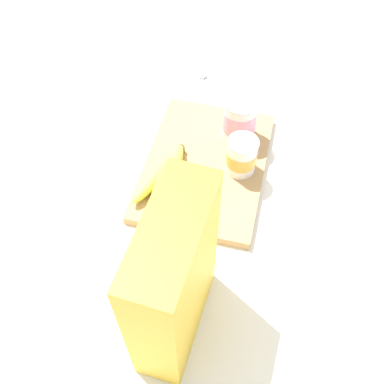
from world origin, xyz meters
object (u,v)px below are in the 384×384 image
Objects in this scene: yogurt_cup_front at (240,119)px; yogurt_cup_back at (242,155)px; banana_bunch at (163,176)px; spoon at (202,81)px; cutting_board at (205,166)px; cereal_box at (175,282)px.

yogurt_cup_front is 0.09m from yogurt_cup_back.
yogurt_cup_back is (0.09, 0.02, -0.01)m from yogurt_cup_front.
banana_bunch reaches higher than spoon.
cutting_board is 2.60× the size of spoon.
cutting_board is 3.56× the size of yogurt_cup_front.
cereal_box is at bearing 8.86° from spoon.
yogurt_cup_back reaches higher than cutting_board.
spoon is at bearing -145.72° from yogurt_cup_front.
spoon is (-0.27, -0.14, -0.06)m from yogurt_cup_back.
cereal_box is 0.44m from yogurt_cup_front.
yogurt_cup_front is (-0.10, 0.05, 0.06)m from cutting_board.
banana_bunch is 0.34m from spoon.
yogurt_cup_back is 0.16m from banana_bunch.
cereal_box reaches higher than yogurt_cup_front.
banana_bunch is at bearing -36.60° from yogurt_cup_front.
yogurt_cup_back is at bearing 27.80° from spoon.
cereal_box is at bearing 20.20° from banana_bunch.
cutting_board is 0.37m from cereal_box.
yogurt_cup_front is at bearing -179.53° from cereal_box.
yogurt_cup_front is 0.73× the size of spoon.
cereal_box is 0.63m from spoon.
spoon is at bearing -167.28° from cereal_box.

